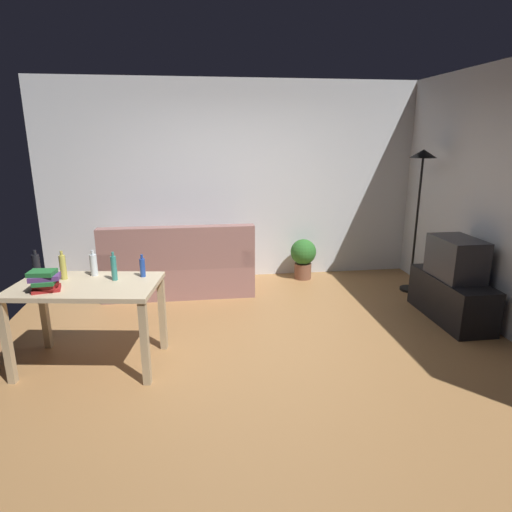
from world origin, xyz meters
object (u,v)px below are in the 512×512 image
object	(u,v)px
tv	(457,258)
bottle_tall	(114,268)
desk	(87,296)
torchiere_lamp	(421,182)
book_stack	(45,281)
tv_stand	(451,298)
bottle_clear	(94,265)
bottle_dark	(37,267)
bottle_blue	(142,267)
couch	(180,269)
bottle_squat	(63,267)
potted_plant	(303,256)

from	to	relation	value
tv	bottle_tall	size ratio (longest dim) A/B	2.38
tv	desk	bearing A→B (deg)	97.94
torchiere_lamp	book_stack	distance (m)	4.32
tv_stand	bottle_clear	bearing A→B (deg)	94.57
desk	book_stack	size ratio (longest dim) A/B	5.26
tv_stand	desk	size ratio (longest dim) A/B	0.85
bottle_dark	bottle_blue	distance (m)	0.90
couch	bottle_tall	xyz separation A→B (m)	(-0.47, -1.73, 0.56)
tv_stand	book_stack	size ratio (longest dim) A/B	4.48
desk	bottle_blue	distance (m)	0.52
desk	tv_stand	bearing A→B (deg)	16.52
desk	book_stack	bearing A→B (deg)	-143.22
tv	bottle_clear	world-z (taller)	bottle_clear
tv_stand	torchiere_lamp	xyz separation A→B (m)	(0.00, 0.92, 1.17)
couch	tv_stand	world-z (taller)	couch
desk	bottle_clear	size ratio (longest dim) A/B	5.51
torchiere_lamp	book_stack	bearing A→B (deg)	-158.28
tv	bottle_squat	world-z (taller)	bottle_squat
book_stack	tv	bearing A→B (deg)	9.47
desk	bottle_blue	bearing A→B (deg)	24.73
bottle_blue	book_stack	distance (m)	0.79
bottle_clear	torchiere_lamp	bearing A→B (deg)	18.28
potted_plant	book_stack	bearing A→B (deg)	-140.01
tv	bottle_tall	distance (m)	3.51
tv_stand	potted_plant	world-z (taller)	potted_plant
couch	tv	bearing A→B (deg)	156.94
tv	bottle_blue	xyz separation A→B (m)	(-3.25, -0.38, 0.15)
torchiere_lamp	bottle_tall	world-z (taller)	torchiere_lamp
tv	potted_plant	size ratio (longest dim) A/B	1.05
torchiere_lamp	bottle_dark	size ratio (longest dim) A/B	6.83
book_stack	bottle_dark	bearing A→B (deg)	117.17
bottle_tall	bottle_dark	bearing A→B (deg)	171.07
bottle_dark	bottle_blue	world-z (taller)	bottle_dark
bottle_tall	tv_stand	bearing A→B (deg)	7.36
bottle_clear	bottle_blue	world-z (taller)	bottle_clear
tv_stand	potted_plant	size ratio (longest dim) A/B	1.93
tv_stand	bottle_dark	distance (m)	4.21
couch	desk	bearing A→B (deg)	68.63
tv	bottle_blue	size ratio (longest dim) A/B	2.95
bottle_clear	book_stack	xyz separation A→B (m)	(-0.30, -0.37, -0.01)
tv_stand	tv	size ratio (longest dim) A/B	1.83
bottle_squat	book_stack	xyz separation A→B (m)	(-0.06, -0.30, -0.02)
desk	bottle_tall	xyz separation A→B (m)	(0.23, 0.07, 0.22)
bottle_tall	tv	bearing A→B (deg)	7.35
potted_plant	bottle_tall	world-z (taller)	bottle_tall
bottle_clear	bottle_tall	bearing A→B (deg)	-37.39
bottle_dark	tv_stand	bearing A→B (deg)	4.75
bottle_clear	book_stack	world-z (taller)	bottle_clear
torchiere_lamp	bottle_squat	xyz separation A→B (m)	(-3.92, -1.29, -0.54)
desk	bottle_blue	xyz separation A→B (m)	(0.46, 0.13, 0.20)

